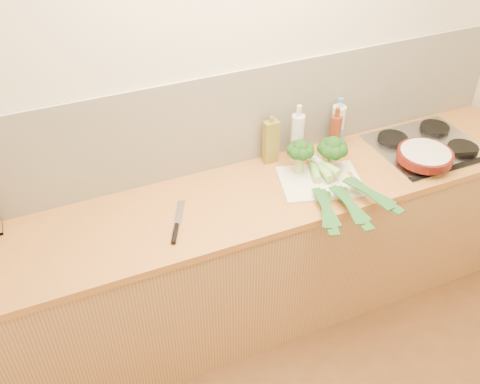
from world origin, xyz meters
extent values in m
plane|color=beige|center=(0.00, 1.50, 1.30)|extent=(3.50, 0.00, 3.50)
cube|color=silver|center=(0.00, 1.49, 1.17)|extent=(3.20, 0.02, 0.54)
cube|color=#B2894A|center=(0.00, 1.20, 0.43)|extent=(3.20, 0.60, 0.86)
cube|color=#BD7837|center=(0.00, 1.20, 0.88)|extent=(3.20, 0.62, 0.04)
cube|color=silver|center=(1.02, 1.20, 0.91)|extent=(0.58, 0.50, 0.01)
cube|color=black|center=(1.02, 0.97, 0.91)|extent=(0.58, 0.04, 0.01)
cylinder|color=black|center=(0.87, 1.08, 0.93)|extent=(0.17, 0.17, 0.03)
cylinder|color=black|center=(1.17, 1.08, 0.93)|extent=(0.17, 0.17, 0.03)
cylinder|color=black|center=(0.87, 1.32, 0.93)|extent=(0.17, 0.17, 0.03)
cylinder|color=black|center=(1.17, 1.32, 0.93)|extent=(0.17, 0.17, 0.03)
cube|color=white|center=(0.30, 1.15, 0.91)|extent=(0.48, 0.40, 0.01)
cylinder|color=#99B569|center=(0.23, 1.27, 0.96)|extent=(0.05, 0.05, 0.09)
sphere|color=#0E350E|center=(0.23, 1.27, 1.06)|extent=(0.09, 0.09, 0.09)
sphere|color=#0E350E|center=(0.27, 1.27, 1.05)|extent=(0.07, 0.07, 0.07)
sphere|color=#0E350E|center=(0.26, 1.30, 1.05)|extent=(0.07, 0.07, 0.07)
sphere|color=#0E350E|center=(0.22, 1.31, 1.05)|extent=(0.07, 0.07, 0.07)
sphere|color=#0E350E|center=(0.19, 1.28, 1.05)|extent=(0.07, 0.07, 0.07)
sphere|color=#0E350E|center=(0.19, 1.25, 1.05)|extent=(0.07, 0.07, 0.07)
sphere|color=#0E350E|center=(0.22, 1.23, 1.05)|extent=(0.07, 0.07, 0.07)
sphere|color=#0E350E|center=(0.26, 1.23, 1.05)|extent=(0.07, 0.07, 0.07)
cylinder|color=#99B569|center=(0.40, 1.23, 0.95)|extent=(0.04, 0.04, 0.08)
sphere|color=#0E350E|center=(0.40, 1.23, 1.05)|extent=(0.10, 0.10, 0.10)
sphere|color=#0E350E|center=(0.45, 1.23, 1.04)|extent=(0.07, 0.07, 0.07)
sphere|color=#0E350E|center=(0.43, 1.26, 1.04)|extent=(0.07, 0.07, 0.07)
sphere|color=#0E350E|center=(0.39, 1.27, 1.04)|extent=(0.07, 0.07, 0.07)
sphere|color=#0E350E|center=(0.36, 1.25, 1.04)|extent=(0.07, 0.07, 0.07)
sphere|color=#0E350E|center=(0.36, 1.21, 1.04)|extent=(0.07, 0.07, 0.07)
sphere|color=#0E350E|center=(0.39, 1.18, 1.04)|extent=(0.07, 0.07, 0.07)
sphere|color=#0E350E|center=(0.43, 1.19, 1.04)|extent=(0.07, 0.07, 0.07)
cylinder|color=white|center=(0.34, 1.34, 0.94)|extent=(0.08, 0.13, 0.04)
cylinder|color=#88C261|center=(0.29, 1.21, 0.94)|extent=(0.09, 0.16, 0.04)
cube|color=#1A491D|center=(0.19, 0.91, 0.94)|extent=(0.19, 0.28, 0.02)
cube|color=#1A491D|center=(0.18, 0.90, 0.94)|extent=(0.16, 0.34, 0.01)
cube|color=#1A491D|center=(0.19, 0.92, 0.94)|extent=(0.08, 0.28, 0.02)
cylinder|color=white|center=(0.34, 1.29, 0.95)|extent=(0.05, 0.12, 0.04)
cylinder|color=#88C261|center=(0.33, 1.17, 0.95)|extent=(0.06, 0.15, 0.04)
cube|color=#1A491D|center=(0.30, 0.88, 0.95)|extent=(0.12, 0.30, 0.02)
cube|color=#1A491D|center=(0.30, 0.86, 0.96)|extent=(0.08, 0.34, 0.01)
cube|color=#1A491D|center=(0.30, 0.89, 0.96)|extent=(0.07, 0.28, 0.02)
cylinder|color=white|center=(0.33, 1.26, 0.97)|extent=(0.06, 0.10, 0.04)
cylinder|color=#88C261|center=(0.35, 1.16, 0.97)|extent=(0.07, 0.13, 0.04)
cube|color=#1A491D|center=(0.42, 0.90, 0.97)|extent=(0.07, 0.30, 0.02)
cube|color=#1A491D|center=(0.43, 0.88, 0.97)|extent=(0.14, 0.34, 0.01)
cube|color=#1A491D|center=(0.42, 0.91, 0.98)|extent=(0.16, 0.27, 0.02)
cube|color=silver|center=(-0.46, 1.20, 0.90)|extent=(0.11, 0.19, 0.00)
cylinder|color=black|center=(-0.52, 1.06, 0.91)|extent=(0.07, 0.12, 0.02)
cylinder|color=#51140D|center=(0.89, 1.07, 0.96)|extent=(0.30, 0.30, 0.05)
cylinder|color=beige|center=(0.89, 1.07, 0.99)|extent=(0.27, 0.27, 0.00)
cube|color=black|center=(1.09, 1.01, 0.96)|extent=(0.15, 0.06, 0.02)
cube|color=olive|center=(0.14, 1.43, 1.02)|extent=(0.08, 0.05, 0.25)
cylinder|color=olive|center=(0.14, 1.43, 1.16)|extent=(0.02, 0.02, 0.03)
cylinder|color=silver|center=(0.28, 1.40, 1.04)|extent=(0.07, 0.07, 0.27)
cylinder|color=silver|center=(0.28, 1.40, 1.20)|extent=(0.03, 0.03, 0.06)
cylinder|color=maroon|center=(0.52, 1.39, 1.01)|extent=(0.06, 0.06, 0.22)
cylinder|color=maroon|center=(0.52, 1.39, 1.14)|extent=(0.03, 0.03, 0.05)
cylinder|color=silver|center=(0.55, 1.42, 1.03)|extent=(0.08, 0.08, 0.25)
cylinder|color=silver|center=(0.55, 1.42, 1.17)|extent=(0.03, 0.03, 0.03)
cylinder|color=#337BC2|center=(0.55, 1.42, 0.99)|extent=(0.08, 0.08, 0.08)
camera|label=1|loc=(-0.97, -0.73, 2.58)|focal=40.00mm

